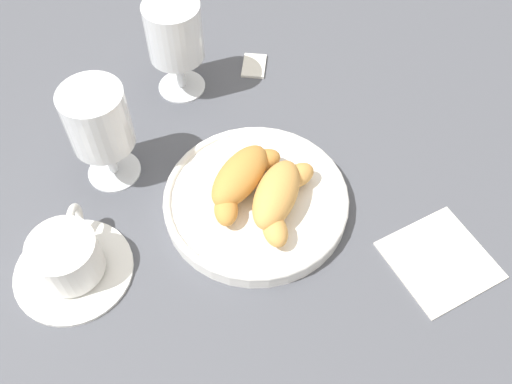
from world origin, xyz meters
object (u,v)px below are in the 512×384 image
Objects in this scene: juice_glass_right at (174,34)px; folded_napkin at (440,260)px; croissant_small at (279,196)px; coffee_cup_near at (69,259)px; croissant_large at (238,178)px; juice_glass_left at (98,123)px; pastry_plate at (256,200)px; sugar_packet at (255,65)px.

juice_glass_right is 0.44m from folded_napkin.
croissant_small is 0.25m from coffee_cup_near.
juice_glass_left is (-0.03, -0.17, 0.05)m from croissant_large.
croissant_large is 0.05m from croissant_small.
juice_glass_right reaches higher than pastry_plate.
croissant_large is at bearing -115.10° from croissant_small.
pastry_plate is at bearing 31.02° from juice_glass_right.
coffee_cup_near is at bearing -84.48° from folded_napkin.
croissant_small is 1.20× the size of folded_napkin.
coffee_cup_near is (0.09, -0.23, -0.02)m from croissant_small.
croissant_large is 0.90× the size of coffee_cup_near.
pastry_plate is 1.67× the size of coffee_cup_near.
juice_glass_left is at bearing -100.69° from croissant_large.
croissant_small is 0.23m from juice_glass_left.
sugar_packet is (-0.27, -0.05, -0.04)m from croissant_small.
pastry_plate is 2.06× the size of folded_napkin.
juice_glass_right reaches higher than croissant_large.
juice_glass_left and juice_glass_right have the same top height.
juice_glass_left is at bearing -36.62° from sugar_packet.
sugar_packet is (-0.21, 0.17, -0.09)m from juice_glass_left.
juice_glass_right is (-0.16, 0.06, 0.00)m from juice_glass_left.
sugar_packet is at bearing -175.96° from pastry_plate.
juice_glass_right is 1.27× the size of folded_napkin.
juice_glass_left is 1.00× the size of juice_glass_right.
juice_glass_left is (-0.05, -0.21, 0.05)m from croissant_small.
juice_glass_left is 2.80× the size of sugar_packet.
juice_glass_left is at bearing -104.23° from croissant_small.
sugar_packet is 0.45× the size of folded_napkin.
pastry_plate is 0.04m from croissant_small.
croissant_large is 0.18m from juice_glass_left.
juice_glass_right is at bearing 165.31° from coffee_cup_near.
croissant_large is 0.21m from coffee_cup_near.
coffee_cup_near is at bearing -57.75° from croissant_large.
juice_glass_left is 1.27× the size of folded_napkin.
sugar_packet is at bearing -170.26° from croissant_small.
coffee_cup_near is at bearing -14.69° from juice_glass_right.
croissant_large is 0.22m from juice_glass_right.
pastry_plate reaches higher than sugar_packet.
coffee_cup_near reaches higher than pastry_plate.
pastry_plate is 0.23m from folded_napkin.
croissant_small is at bearing -104.68° from folded_napkin.
croissant_large is 0.25m from sugar_packet.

